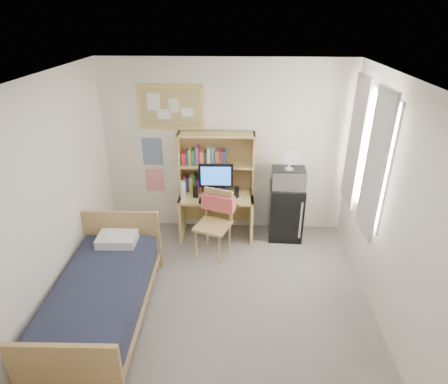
{
  "coord_description": "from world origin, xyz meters",
  "views": [
    {
      "loc": [
        0.22,
        -3.15,
        3.16
      ],
      "look_at": [
        0.02,
        1.2,
        1.03
      ],
      "focal_mm": 30.0,
      "sensor_mm": 36.0,
      "label": 1
    }
  ],
  "objects_px": {
    "mini_fridge": "(286,211)",
    "desk_fan": "(290,160)",
    "microwave": "(288,178)",
    "monitor": "(216,181)",
    "speaker_right": "(237,192)",
    "bulletin_board": "(171,107)",
    "speaker_left": "(196,191)",
    "desk_chair": "(213,225)",
    "bed": "(102,301)",
    "desk": "(217,215)"
  },
  "relations": [
    {
      "from": "mini_fridge",
      "to": "bed",
      "type": "relative_size",
      "value": 0.44
    },
    {
      "from": "desk_chair",
      "to": "mini_fridge",
      "type": "bearing_deg",
      "value": 47.76
    },
    {
      "from": "mini_fridge",
      "to": "desk_chair",
      "type": "bearing_deg",
      "value": -150.76
    },
    {
      "from": "desk_chair",
      "to": "desk_fan",
      "type": "height_order",
      "value": "desk_fan"
    },
    {
      "from": "speaker_right",
      "to": "speaker_left",
      "type": "bearing_deg",
      "value": 180.0
    },
    {
      "from": "speaker_right",
      "to": "microwave",
      "type": "relative_size",
      "value": 0.35
    },
    {
      "from": "bed",
      "to": "desk_fan",
      "type": "height_order",
      "value": "desk_fan"
    },
    {
      "from": "desk_chair",
      "to": "mini_fridge",
      "type": "height_order",
      "value": "desk_chair"
    },
    {
      "from": "desk",
      "to": "speaker_left",
      "type": "height_order",
      "value": "speaker_left"
    },
    {
      "from": "bulletin_board",
      "to": "mini_fridge",
      "type": "distance_m",
      "value": 2.28
    },
    {
      "from": "bulletin_board",
      "to": "desk_fan",
      "type": "height_order",
      "value": "bulletin_board"
    },
    {
      "from": "desk",
      "to": "microwave",
      "type": "distance_m",
      "value": 1.22
    },
    {
      "from": "bulletin_board",
      "to": "speaker_left",
      "type": "bearing_deg",
      "value": -44.5
    },
    {
      "from": "mini_fridge",
      "to": "monitor",
      "type": "height_order",
      "value": "monitor"
    },
    {
      "from": "monitor",
      "to": "speaker_right",
      "type": "distance_m",
      "value": 0.35
    },
    {
      "from": "microwave",
      "to": "desk_chair",
      "type": "bearing_deg",
      "value": -151.6
    },
    {
      "from": "microwave",
      "to": "desk_fan",
      "type": "relative_size",
      "value": 1.6
    },
    {
      "from": "desk",
      "to": "monitor",
      "type": "bearing_deg",
      "value": -90.0
    },
    {
      "from": "desk_fan",
      "to": "speaker_left",
      "type": "bearing_deg",
      "value": -175.04
    },
    {
      "from": "desk",
      "to": "microwave",
      "type": "height_order",
      "value": "microwave"
    },
    {
      "from": "desk",
      "to": "microwave",
      "type": "bearing_deg",
      "value": -0.27
    },
    {
      "from": "mini_fridge",
      "to": "speaker_right",
      "type": "distance_m",
      "value": 0.82
    },
    {
      "from": "speaker_left",
      "to": "speaker_right",
      "type": "height_order",
      "value": "speaker_left"
    },
    {
      "from": "bulletin_board",
      "to": "desk_fan",
      "type": "relative_size",
      "value": 3.19
    },
    {
      "from": "speaker_left",
      "to": "desk",
      "type": "bearing_deg",
      "value": 11.31
    },
    {
      "from": "speaker_right",
      "to": "monitor",
      "type": "bearing_deg",
      "value": 180.0
    },
    {
      "from": "desk",
      "to": "mini_fridge",
      "type": "relative_size",
      "value": 1.3
    },
    {
      "from": "mini_fridge",
      "to": "speaker_right",
      "type": "height_order",
      "value": "speaker_right"
    },
    {
      "from": "bed",
      "to": "monitor",
      "type": "xyz_separation_m",
      "value": [
        1.16,
        1.76,
        0.68
      ]
    },
    {
      "from": "speaker_right",
      "to": "mini_fridge",
      "type": "bearing_deg",
      "value": 5.77
    },
    {
      "from": "desk",
      "to": "desk_chair",
      "type": "xyz_separation_m",
      "value": [
        -0.02,
        -0.52,
        0.14
      ]
    },
    {
      "from": "desk_chair",
      "to": "microwave",
      "type": "relative_size",
      "value": 2.03
    },
    {
      "from": "desk",
      "to": "speaker_left",
      "type": "bearing_deg",
      "value": -168.69
    },
    {
      "from": "mini_fridge",
      "to": "bed",
      "type": "height_order",
      "value": "mini_fridge"
    },
    {
      "from": "bed",
      "to": "mini_fridge",
      "type": "bearing_deg",
      "value": 38.66
    },
    {
      "from": "bulletin_board",
      "to": "monitor",
      "type": "distance_m",
      "value": 1.22
    },
    {
      "from": "desk_chair",
      "to": "bed",
      "type": "xyz_separation_m",
      "value": [
        -1.14,
        -1.3,
        -0.22
      ]
    },
    {
      "from": "mini_fridge",
      "to": "monitor",
      "type": "xyz_separation_m",
      "value": [
        -1.04,
        -0.09,
        0.52
      ]
    },
    {
      "from": "bed",
      "to": "bulletin_board",
      "type": "bearing_deg",
      "value": 75.13
    },
    {
      "from": "monitor",
      "to": "microwave",
      "type": "xyz_separation_m",
      "value": [
        1.04,
        0.07,
        0.03
      ]
    },
    {
      "from": "bulletin_board",
      "to": "microwave",
      "type": "relative_size",
      "value": 1.99
    },
    {
      "from": "desk",
      "to": "desk_fan",
      "type": "xyz_separation_m",
      "value": [
        1.04,
        0.01,
        0.92
      ]
    },
    {
      "from": "monitor",
      "to": "speaker_right",
      "type": "height_order",
      "value": "monitor"
    },
    {
      "from": "desk",
      "to": "bed",
      "type": "xyz_separation_m",
      "value": [
        -1.15,
        -1.82,
        -0.08
      ]
    },
    {
      "from": "mini_fridge",
      "to": "desk_fan",
      "type": "bearing_deg",
      "value": -90.0
    },
    {
      "from": "speaker_right",
      "to": "microwave",
      "type": "height_order",
      "value": "microwave"
    },
    {
      "from": "desk_chair",
      "to": "speaker_left",
      "type": "distance_m",
      "value": 0.61
    },
    {
      "from": "bulletin_board",
      "to": "bed",
      "type": "bearing_deg",
      "value": -103.35
    },
    {
      "from": "desk",
      "to": "desk_chair",
      "type": "distance_m",
      "value": 0.54
    },
    {
      "from": "monitor",
      "to": "desk_fan",
      "type": "bearing_deg",
      "value": 3.03
    }
  ]
}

